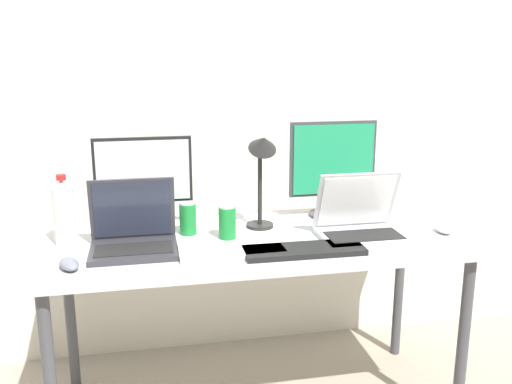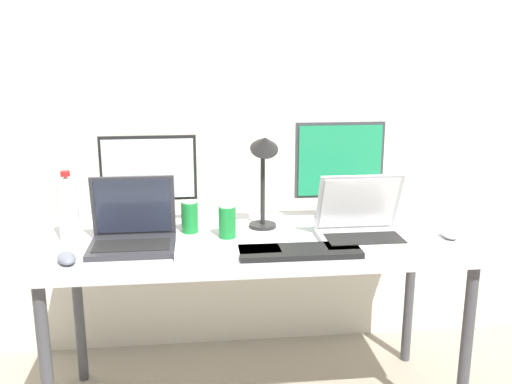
% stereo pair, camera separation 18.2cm
% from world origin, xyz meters
% --- Properties ---
extents(wall_back, '(7.00, 0.08, 2.60)m').
position_xyz_m(wall_back, '(0.00, 0.59, 1.30)').
color(wall_back, silver).
rests_on(wall_back, ground).
extents(work_desk, '(1.62, 0.68, 0.74)m').
position_xyz_m(work_desk, '(0.00, 0.00, 0.67)').
color(work_desk, '#424247').
rests_on(work_desk, ground).
extents(monitor_left, '(0.39, 0.19, 0.37)m').
position_xyz_m(monitor_left, '(-0.42, 0.23, 0.94)').
color(monitor_left, black).
rests_on(monitor_left, work_desk).
extents(monitor_center, '(0.38, 0.19, 0.41)m').
position_xyz_m(monitor_center, '(0.38, 0.22, 0.96)').
color(monitor_center, '#38383D').
rests_on(monitor_center, work_desk).
extents(laptop_silver, '(0.31, 0.24, 0.25)m').
position_xyz_m(laptop_silver, '(-0.46, -0.05, 0.80)').
color(laptop_silver, '#2D2D33').
rests_on(laptop_silver, work_desk).
extents(laptop_secondary, '(0.32, 0.25, 0.25)m').
position_xyz_m(laptop_secondary, '(0.39, -0.08, 0.80)').
color(laptop_secondary, '#B7B7BC').
rests_on(laptop_secondary, work_desk).
extents(keyboard_main, '(0.38, 0.16, 0.02)m').
position_xyz_m(keyboard_main, '(-0.12, -0.16, 0.75)').
color(keyboard_main, white).
rests_on(keyboard_main, work_desk).
extents(keyboard_aux, '(0.43, 0.15, 0.02)m').
position_xyz_m(keyboard_aux, '(0.13, -0.20, 0.75)').
color(keyboard_aux, black).
rests_on(keyboard_aux, work_desk).
extents(mouse_by_keyboard, '(0.06, 0.10, 0.04)m').
position_xyz_m(mouse_by_keyboard, '(0.74, -0.09, 0.76)').
color(mouse_by_keyboard, silver).
rests_on(mouse_by_keyboard, work_desk).
extents(mouse_by_laptop, '(0.09, 0.12, 0.03)m').
position_xyz_m(mouse_by_laptop, '(-0.67, -0.20, 0.76)').
color(mouse_by_laptop, slate).
rests_on(mouse_by_laptop, work_desk).
extents(water_bottle, '(0.08, 0.08, 0.27)m').
position_xyz_m(water_bottle, '(-0.71, 0.05, 0.86)').
color(water_bottle, silver).
rests_on(water_bottle, work_desk).
extents(soda_can_near_keyboard, '(0.07, 0.07, 0.13)m').
position_xyz_m(soda_can_near_keyboard, '(-0.11, 0.01, 0.80)').
color(soda_can_near_keyboard, '#197F33').
rests_on(soda_can_near_keyboard, work_desk).
extents(soda_can_by_laptop, '(0.07, 0.07, 0.13)m').
position_xyz_m(soda_can_by_laptop, '(-0.25, 0.09, 0.80)').
color(soda_can_by_laptop, '#197F33').
rests_on(soda_can_by_laptop, work_desk).
extents(desk_lamp, '(0.11, 0.18, 0.41)m').
position_xyz_m(desk_lamp, '(0.04, 0.08, 1.02)').
color(desk_lamp, black).
rests_on(desk_lamp, work_desk).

